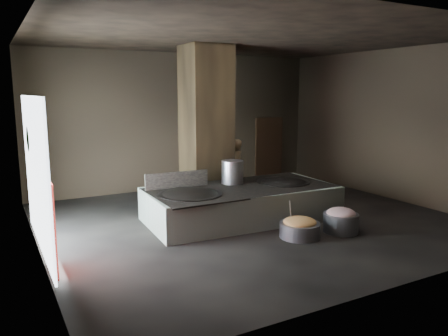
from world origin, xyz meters
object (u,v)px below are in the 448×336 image
cook (235,169)px  meat_basin (341,223)px  wok_right (283,185)px  hearth_platform (241,203)px  veg_basin (300,230)px  wok_left (190,197)px  stock_pot (232,172)px

cook → meat_basin: (0.47, -4.10, -0.69)m
wok_right → hearth_platform: bearing=-177.9°
wok_right → veg_basin: wok_right is taller
hearth_platform → wok_right: 1.39m
wok_left → stock_pot: size_ratio=2.42×
hearth_platform → wok_left: wok_left is taller
hearth_platform → meat_basin: hearth_platform is taller
veg_basin → meat_basin: size_ratio=1.12×
wok_left → meat_basin: bearing=-34.2°
veg_basin → cook: bearing=81.4°
wok_left → wok_right: 2.80m
cook → veg_basin: size_ratio=2.00×
stock_pot → veg_basin: (0.36, -2.42, -0.96)m
veg_basin → meat_basin: bearing=-8.8°
hearth_platform → wok_left: size_ratio=3.17×
hearth_platform → stock_pot: bearing=87.8°
wok_left → veg_basin: size_ratio=1.65×
wok_left → wok_right: bearing=2.0°
wok_right → meat_basin: 2.16m
cook → veg_basin: (-0.60, -3.94, -0.74)m
hearth_platform → meat_basin: 2.53m
cook → wok_left: bearing=20.4°
wok_left → stock_pot: (1.50, 0.60, 0.38)m
wok_left → stock_pot: 1.66m
hearth_platform → veg_basin: 1.93m
cook → meat_basin: bearing=76.3°
wok_left → wok_right: wok_left is taller
wok_left → meat_basin: size_ratio=1.86×
stock_pot → cook: (0.96, 1.51, -0.22)m
cook → wok_right: bearing=79.4°
cook → hearth_platform: bearing=43.7°
hearth_platform → wok_left: (-1.45, -0.05, 0.34)m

